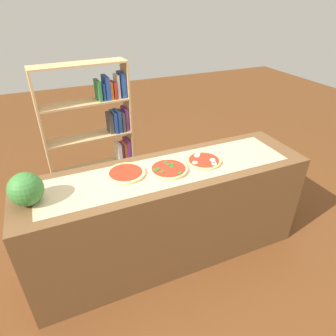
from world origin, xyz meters
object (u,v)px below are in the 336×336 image
at_px(pizza_spinach_1, 168,169).
at_px(bookshelf, 102,133).
at_px(pizza_plain_0, 126,173).
at_px(pizza_mozzarella_2, 204,161).
at_px(watermelon, 26,189).

height_order(pizza_spinach_1, bookshelf, bookshelf).
height_order(pizza_plain_0, bookshelf, bookshelf).
relative_size(pizza_mozzarella_2, watermelon, 1.30).
relative_size(pizza_plain_0, bookshelf, 0.20).
height_order(pizza_mozzarella_2, watermelon, watermelon).
bearing_deg(pizza_mozzarella_2, bookshelf, 117.17).
xyz_separation_m(pizza_spinach_1, pizza_mozzarella_2, (0.32, 0.01, -0.00)).
distance_m(pizza_plain_0, bookshelf, 1.11).
relative_size(pizza_plain_0, watermelon, 1.34).
bearing_deg(pizza_spinach_1, bookshelf, 103.20).
distance_m(pizza_spinach_1, watermelon, 1.00).
height_order(pizza_plain_0, watermelon, watermelon).
xyz_separation_m(watermelon, bookshelf, (0.72, 1.19, -0.23)).
bearing_deg(bookshelf, pizza_plain_0, -92.27).
bearing_deg(bookshelf, pizza_spinach_1, -76.80).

